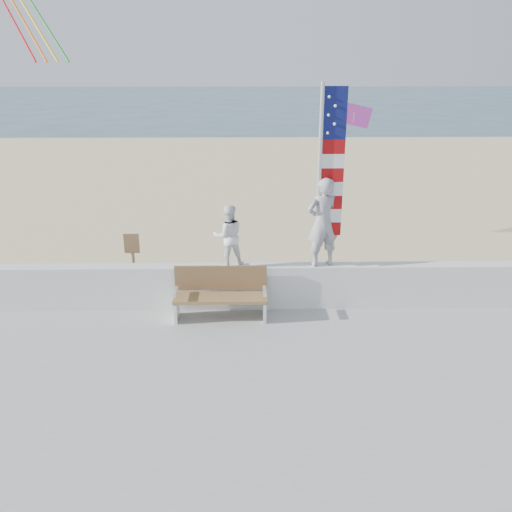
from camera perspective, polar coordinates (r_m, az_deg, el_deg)
The scene contains 9 objects.
ground at distance 9.48m, azimuth -1.05°, elevation -11.45°, with size 220.00×220.00×0.00m, color #2E4A5C.
sand at distance 17.78m, azimuth -1.03°, elevation 3.89°, with size 90.00×40.00×0.08m, color beige.
seawall at distance 10.97m, azimuth -1.06°, elevation -3.19°, with size 30.00×0.35×0.90m, color silver.
adult at distance 10.63m, azimuth 7.05°, elevation 3.53°, with size 0.65×0.42×1.77m, color #95959A.
child at distance 10.61m, azimuth -2.91°, elevation 2.13°, with size 0.60×0.47×1.24m, color white.
bench at distance 10.55m, azimuth -3.74°, elevation -3.87°, with size 1.80×0.57×1.00m.
flag at distance 10.39m, azimuth 7.41°, elevation 8.97°, with size 0.50×0.08×3.50m.
parafoil_kite at distance 12.61m, azimuth 10.26°, elevation 14.41°, with size 0.87×0.39×0.58m.
sign at distance 11.75m, azimuth -12.81°, elevation -0.47°, with size 0.32×0.07×1.46m.
Camera 1 is at (0.04, -8.10, 4.92)m, focal length 38.00 mm.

